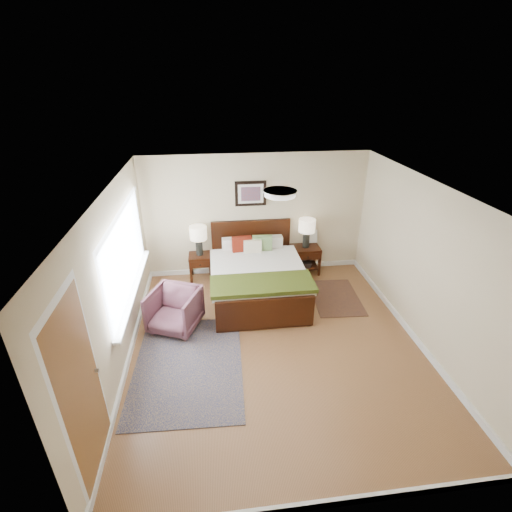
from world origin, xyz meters
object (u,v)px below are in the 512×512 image
object	(u,v)px
armchair	(175,310)
lamp_left	(198,235)
rug_persian	(189,365)
bed	(257,271)
nightstand_right	(305,257)
lamp_right	(307,228)
nightstand_left	(200,260)

from	to	relation	value
armchair	lamp_left	bearing A→B (deg)	98.38
rug_persian	armchair	bearing A→B (deg)	106.29
bed	nightstand_right	xyz separation A→B (m)	(1.13, 0.80, -0.16)
bed	rug_persian	bearing A→B (deg)	-125.01
nightstand_right	rug_persian	world-z (taller)	nightstand_right
lamp_right	nightstand_right	bearing A→B (deg)	-90.00
nightstand_left	lamp_left	distance (m)	0.55
nightstand_right	lamp_left	world-z (taller)	lamp_left
nightstand_left	nightstand_right	size ratio (longest dim) A/B	0.91
nightstand_right	armchair	xyz separation A→B (m)	(-2.61, -1.62, -0.02)
nightstand_right	lamp_left	bearing A→B (deg)	179.63
bed	armchair	size ratio (longest dim) A/B	2.76
bed	rug_persian	size ratio (longest dim) A/B	0.97
bed	nightstand_right	distance (m)	1.39
bed	nightstand_left	distance (m)	1.34
nightstand_left	nightstand_right	xyz separation A→B (m)	(2.20, 0.01, -0.06)
nightstand_left	lamp_left	xyz separation A→B (m)	(0.00, 0.02, 0.55)
nightstand_left	armchair	distance (m)	1.67
lamp_left	rug_persian	world-z (taller)	lamp_left
bed	lamp_left	xyz separation A→B (m)	(-1.07, 0.81, 0.44)
bed	lamp_left	distance (m)	1.41
lamp_left	rug_persian	bearing A→B (deg)	-93.83
nightstand_left	armchair	size ratio (longest dim) A/B	0.70
nightstand_left	nightstand_right	distance (m)	2.20
bed	lamp_left	size ratio (longest dim) A/B	3.48
bed	nightstand_left	bearing A→B (deg)	143.36
lamp_right	bed	bearing A→B (deg)	-144.17
nightstand_left	lamp_left	bearing A→B (deg)	90.00
armchair	lamp_right	bearing A→B (deg)	54.54
nightstand_left	lamp_right	distance (m)	2.27
nightstand_left	lamp_left	world-z (taller)	lamp_left
bed	nightstand_right	world-z (taller)	bed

